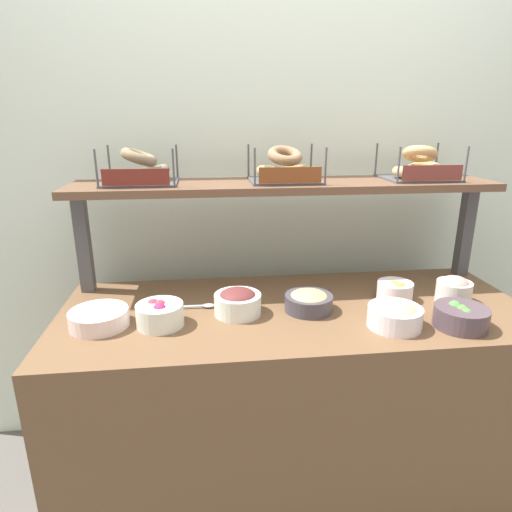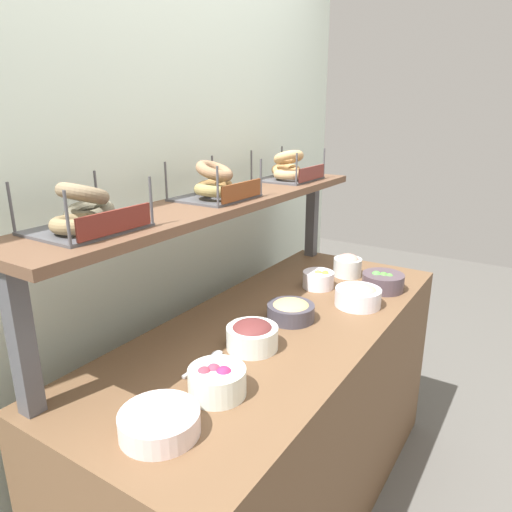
{
  "view_description": "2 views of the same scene",
  "coord_description": "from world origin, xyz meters",
  "px_view_note": "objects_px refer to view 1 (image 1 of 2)",
  "views": [
    {
      "loc": [
        -0.32,
        -1.46,
        1.53
      ],
      "look_at": [
        -0.15,
        0.01,
        1.06
      ],
      "focal_mm": 30.61,
      "sensor_mm": 36.0,
      "label": 1
    },
    {
      "loc": [
        -1.37,
        -0.78,
        1.6
      ],
      "look_at": [
        -0.01,
        0.09,
        1.09
      ],
      "focal_mm": 32.94,
      "sensor_mm": 36.0,
      "label": 2
    }
  ],
  "objects_px": {
    "bowl_beet_salad": "(160,314)",
    "bagel_basket_everything": "(285,169)",
    "bagel_basket_sesame": "(418,168)",
    "bowl_chocolate_spread": "(238,302)",
    "bowl_egg_salad": "(395,315)",
    "bowl_hummus": "(309,301)",
    "bowl_lox_spread": "(454,290)",
    "bowl_potato_salad": "(99,316)",
    "bowl_veggie_mix": "(461,316)",
    "bowl_fruit_salad": "(395,290)",
    "bagel_basket_poppy": "(139,171)",
    "serving_spoon_near_plate": "(198,306)"
  },
  "relations": [
    {
      "from": "bowl_beet_salad",
      "to": "bagel_basket_everything",
      "type": "height_order",
      "value": "bagel_basket_everything"
    },
    {
      "from": "bagel_basket_everything",
      "to": "bagel_basket_sesame",
      "type": "relative_size",
      "value": 0.97
    },
    {
      "from": "bagel_basket_sesame",
      "to": "bowl_chocolate_spread",
      "type": "bearing_deg",
      "value": -158.69
    },
    {
      "from": "bowl_egg_salad",
      "to": "bagel_basket_sesame",
      "type": "relative_size",
      "value": 0.63
    },
    {
      "from": "bowl_hummus",
      "to": "bowl_lox_spread",
      "type": "distance_m",
      "value": 0.57
    },
    {
      "from": "bowl_potato_salad",
      "to": "bowl_lox_spread",
      "type": "bearing_deg",
      "value": 2.19
    },
    {
      "from": "bowl_chocolate_spread",
      "to": "bowl_beet_salad",
      "type": "height_order",
      "value": "bowl_chocolate_spread"
    },
    {
      "from": "bowl_potato_salad",
      "to": "bowl_egg_salad",
      "type": "bearing_deg",
      "value": -6.89
    },
    {
      "from": "bowl_veggie_mix",
      "to": "bowl_hummus",
      "type": "relative_size",
      "value": 1.01
    },
    {
      "from": "bowl_fruit_salad",
      "to": "bowl_lox_spread",
      "type": "xyz_separation_m",
      "value": [
        0.21,
        -0.05,
        0.01
      ]
    },
    {
      "from": "bowl_veggie_mix",
      "to": "bagel_basket_poppy",
      "type": "distance_m",
      "value": 1.28
    },
    {
      "from": "bowl_beet_salad",
      "to": "bagel_basket_poppy",
      "type": "relative_size",
      "value": 0.55
    },
    {
      "from": "serving_spoon_near_plate",
      "to": "bagel_basket_everything",
      "type": "height_order",
      "value": "bagel_basket_everything"
    },
    {
      "from": "bowl_lox_spread",
      "to": "bagel_basket_everything",
      "type": "height_order",
      "value": "bagel_basket_everything"
    },
    {
      "from": "bagel_basket_sesame",
      "to": "bowl_hummus",
      "type": "bearing_deg",
      "value": -149.59
    },
    {
      "from": "bowl_chocolate_spread",
      "to": "serving_spoon_near_plate",
      "type": "distance_m",
      "value": 0.16
    },
    {
      "from": "bowl_chocolate_spread",
      "to": "bowl_veggie_mix",
      "type": "xyz_separation_m",
      "value": [
        0.74,
        -0.19,
        -0.01
      ]
    },
    {
      "from": "bowl_chocolate_spread",
      "to": "bowl_beet_salad",
      "type": "relative_size",
      "value": 1.06
    },
    {
      "from": "bowl_veggie_mix",
      "to": "bowl_beet_salad",
      "type": "bearing_deg",
      "value": 172.64
    },
    {
      "from": "bowl_potato_salad",
      "to": "bagel_basket_sesame",
      "type": "distance_m",
      "value": 1.37
    },
    {
      "from": "bowl_lox_spread",
      "to": "bowl_potato_salad",
      "type": "bearing_deg",
      "value": -177.81
    },
    {
      "from": "bowl_hummus",
      "to": "bagel_basket_poppy",
      "type": "bearing_deg",
      "value": 153.0
    },
    {
      "from": "bowl_beet_salad",
      "to": "bagel_basket_everything",
      "type": "xyz_separation_m",
      "value": [
        0.49,
        0.36,
        0.44
      ]
    },
    {
      "from": "bowl_veggie_mix",
      "to": "bagel_basket_sesame",
      "type": "relative_size",
      "value": 0.62
    },
    {
      "from": "bowl_chocolate_spread",
      "to": "bowl_egg_salad",
      "type": "relative_size",
      "value": 0.93
    },
    {
      "from": "bagel_basket_sesame",
      "to": "bowl_fruit_salad",
      "type": "bearing_deg",
      "value": -123.43
    },
    {
      "from": "bowl_beet_salad",
      "to": "bowl_egg_salad",
      "type": "xyz_separation_m",
      "value": [
        0.79,
        -0.1,
        0.0
      ]
    },
    {
      "from": "bowl_hummus",
      "to": "serving_spoon_near_plate",
      "type": "relative_size",
      "value": 0.96
    },
    {
      "from": "serving_spoon_near_plate",
      "to": "bowl_egg_salad",
      "type": "bearing_deg",
      "value": -19.1
    },
    {
      "from": "bowl_hummus",
      "to": "bagel_basket_poppy",
      "type": "height_order",
      "value": "bagel_basket_poppy"
    },
    {
      "from": "bowl_fruit_salad",
      "to": "bagel_basket_everything",
      "type": "bearing_deg",
      "value": 148.01
    },
    {
      "from": "bowl_lox_spread",
      "to": "bowl_chocolate_spread",
      "type": "bearing_deg",
      "value": -179.53
    },
    {
      "from": "bowl_veggie_mix",
      "to": "bowl_fruit_salad",
      "type": "relative_size",
      "value": 1.31
    },
    {
      "from": "bowl_lox_spread",
      "to": "bagel_basket_poppy",
      "type": "relative_size",
      "value": 0.45
    },
    {
      "from": "serving_spoon_near_plate",
      "to": "bagel_basket_sesame",
      "type": "distance_m",
      "value": 1.06
    },
    {
      "from": "serving_spoon_near_plate",
      "to": "bagel_basket_poppy",
      "type": "distance_m",
      "value": 0.57
    },
    {
      "from": "bowl_veggie_mix",
      "to": "bowl_potato_salad",
      "type": "xyz_separation_m",
      "value": [
        -1.21,
        0.15,
        -0.0
      ]
    },
    {
      "from": "bagel_basket_sesame",
      "to": "bagel_basket_everything",
      "type": "bearing_deg",
      "value": -179.8
    },
    {
      "from": "bowl_veggie_mix",
      "to": "bagel_basket_everything",
      "type": "height_order",
      "value": "bagel_basket_everything"
    },
    {
      "from": "bowl_egg_salad",
      "to": "bagel_basket_everything",
      "type": "relative_size",
      "value": 0.65
    },
    {
      "from": "bowl_lox_spread",
      "to": "serving_spoon_near_plate",
      "type": "bearing_deg",
      "value": 176.48
    },
    {
      "from": "bowl_chocolate_spread",
      "to": "bagel_basket_sesame",
      "type": "height_order",
      "value": "bagel_basket_sesame"
    },
    {
      "from": "bowl_hummus",
      "to": "bowl_lox_spread",
      "type": "bearing_deg",
      "value": 0.75
    },
    {
      "from": "bowl_fruit_salad",
      "to": "bagel_basket_everything",
      "type": "xyz_separation_m",
      "value": [
        -0.4,
        0.25,
        0.44
      ]
    },
    {
      "from": "bagel_basket_poppy",
      "to": "bagel_basket_sesame",
      "type": "height_order",
      "value": "bagel_basket_sesame"
    },
    {
      "from": "bowl_fruit_salad",
      "to": "bagel_basket_poppy",
      "type": "height_order",
      "value": "bagel_basket_poppy"
    },
    {
      "from": "bowl_veggie_mix",
      "to": "bowl_lox_spread",
      "type": "bearing_deg",
      "value": 66.03
    },
    {
      "from": "bowl_egg_salad",
      "to": "bowl_lox_spread",
      "type": "bearing_deg",
      "value": 28.83
    },
    {
      "from": "bowl_hummus",
      "to": "bowl_veggie_mix",
      "type": "bearing_deg",
      "value": -21.67
    },
    {
      "from": "bowl_potato_salad",
      "to": "bowl_lox_spread",
      "type": "height_order",
      "value": "bowl_lox_spread"
    }
  ]
}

